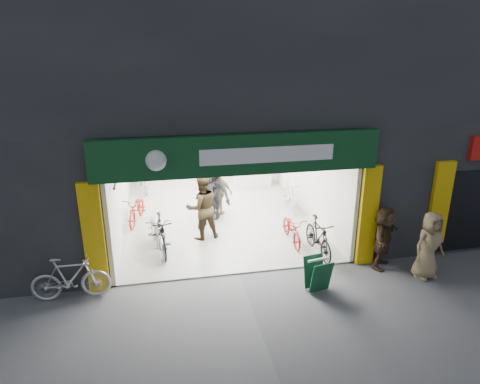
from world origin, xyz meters
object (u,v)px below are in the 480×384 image
object	(u,v)px
bike_left_front	(157,231)
sandwich_board	(318,273)
pedestrian_near	(429,245)
parked_bike	(70,278)
bike_right_front	(318,237)

from	to	relation	value
bike_left_front	sandwich_board	xyz separation A→B (m)	(3.52, -2.80, -0.11)
sandwich_board	pedestrian_near	bearing A→B (deg)	-8.73
parked_bike	pedestrian_near	size ratio (longest dim) A/B	1.02
sandwich_board	bike_left_front	bearing A→B (deg)	131.68
bike_left_front	sandwich_board	bearing A→B (deg)	-46.66
sandwich_board	bike_right_front	bearing A→B (deg)	58.66
parked_bike	sandwich_board	world-z (taller)	parked_bike
parked_bike	sandwich_board	xyz separation A→B (m)	(5.41, -0.72, -0.08)
parked_bike	pedestrian_near	world-z (taller)	pedestrian_near
bike_right_front	pedestrian_near	world-z (taller)	pedestrian_near
bike_right_front	parked_bike	xyz separation A→B (m)	(-6.05, -0.90, -0.00)
parked_bike	sandwich_board	distance (m)	5.46
sandwich_board	parked_bike	bearing A→B (deg)	162.55
pedestrian_near	sandwich_board	xyz separation A→B (m)	(-2.78, -0.06, -0.41)
pedestrian_near	sandwich_board	world-z (taller)	pedestrian_near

